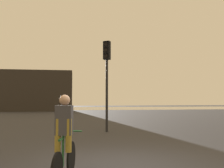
{
  "coord_description": "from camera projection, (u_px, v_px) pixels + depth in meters",
  "views": [
    {
      "loc": [
        -1.06,
        -5.53,
        1.52
      ],
      "look_at": [
        0.5,
        5.0,
        2.2
      ],
      "focal_mm": 40.0,
      "sensor_mm": 36.0,
      "label": 1
    }
  ],
  "objects": [
    {
      "name": "water_strip",
      "position": [
        81.0,
        108.0,
        44.69
      ],
      "size": [
        80.0,
        16.0,
        0.01
      ],
      "primitive_type": "cube",
      "color": "#9E937F",
      "rests_on": "ground"
    },
    {
      "name": "distant_building",
      "position": [
        34.0,
        91.0,
        34.01
      ],
      "size": [
        10.38,
        4.0,
        5.43
      ],
      "primitive_type": "cube",
      "color": "#2D2823",
      "rests_on": "ground"
    },
    {
      "name": "traffic_light_center",
      "position": [
        107.0,
        68.0,
        12.06
      ],
      "size": [
        0.4,
        0.42,
        4.37
      ],
      "rotation": [
        0.0,
        0.0,
        2.64
      ],
      "color": "black",
      "rests_on": "ground"
    },
    {
      "name": "cyclist",
      "position": [
        64.0,
        138.0,
        4.6
      ],
      "size": [
        0.52,
        1.68,
        1.62
      ],
      "rotation": [
        0.0,
        0.0,
        -0.21
      ],
      "color": "black",
      "rests_on": "ground"
    }
  ]
}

